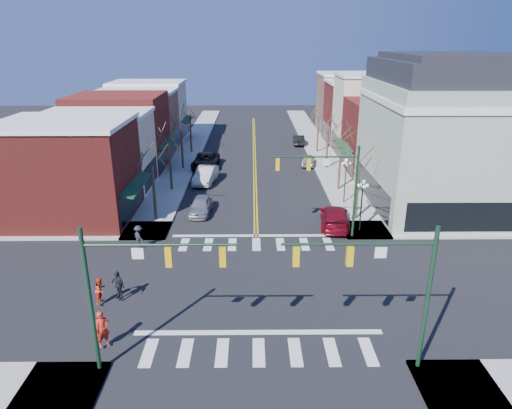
{
  "coord_description": "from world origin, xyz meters",
  "views": [
    {
      "loc": [
        -0.3,
        -24.69,
        14.55
      ],
      "look_at": [
        -0.02,
        7.23,
        2.8
      ],
      "focal_mm": 32.0,
      "sensor_mm": 36.0,
      "label": 1
    }
  ],
  "objects_px": {
    "victorian_corner": "(445,134)",
    "lamppost_corner": "(362,197)",
    "pedestrian_red_a": "(102,329)",
    "pedestrian_red_b": "(101,290)",
    "car_right_far": "(299,140)",
    "lamppost_midblock": "(346,173)",
    "car_left_far": "(206,161)",
    "car_right_near": "(335,217)",
    "pedestrian_dark_a": "(118,285)",
    "car_left_near": "(201,206)",
    "car_right_mid": "(308,160)",
    "pedestrian_dark_b": "(139,237)",
    "car_left_mid": "(206,175)"
  },
  "relations": [
    {
      "from": "car_right_far",
      "to": "pedestrian_red_a",
      "type": "height_order",
      "value": "pedestrian_red_a"
    },
    {
      "from": "car_left_far",
      "to": "car_right_far",
      "type": "relative_size",
      "value": 1.43
    },
    {
      "from": "victorian_corner",
      "to": "lamppost_corner",
      "type": "bearing_deg",
      "value": -144.14
    },
    {
      "from": "lamppost_corner",
      "to": "car_left_near",
      "type": "height_order",
      "value": "lamppost_corner"
    },
    {
      "from": "lamppost_corner",
      "to": "car_left_near",
      "type": "relative_size",
      "value": 1.01
    },
    {
      "from": "pedestrian_red_a",
      "to": "car_left_mid",
      "type": "bearing_deg",
      "value": 44.96
    },
    {
      "from": "lamppost_midblock",
      "to": "car_right_near",
      "type": "distance_m",
      "value": 6.03
    },
    {
      "from": "car_right_near",
      "to": "lamppost_corner",
      "type": "bearing_deg",
      "value": 154.26
    },
    {
      "from": "lamppost_midblock",
      "to": "car_left_mid",
      "type": "distance_m",
      "value": 15.12
    },
    {
      "from": "car_right_mid",
      "to": "pedestrian_dark_b",
      "type": "height_order",
      "value": "pedestrian_dark_b"
    },
    {
      "from": "pedestrian_dark_a",
      "to": "pedestrian_dark_b",
      "type": "relative_size",
      "value": 1.05
    },
    {
      "from": "car_right_far",
      "to": "lamppost_corner",
      "type": "bearing_deg",
      "value": 94.66
    },
    {
      "from": "pedestrian_red_a",
      "to": "pedestrian_red_b",
      "type": "bearing_deg",
      "value": 68.73
    },
    {
      "from": "pedestrian_dark_b",
      "to": "lamppost_corner",
      "type": "bearing_deg",
      "value": -121.61
    },
    {
      "from": "pedestrian_red_b",
      "to": "car_right_far",
      "type": "bearing_deg",
      "value": -6.36
    },
    {
      "from": "car_left_mid",
      "to": "pedestrian_red_a",
      "type": "xyz_separation_m",
      "value": [
        -2.44,
        -27.42,
        0.26
      ]
    },
    {
      "from": "car_left_near",
      "to": "pedestrian_red_a",
      "type": "height_order",
      "value": "pedestrian_red_a"
    },
    {
      "from": "car_right_mid",
      "to": "car_right_far",
      "type": "distance_m",
      "value": 11.24
    },
    {
      "from": "car_left_mid",
      "to": "pedestrian_dark_a",
      "type": "relative_size",
      "value": 2.92
    },
    {
      "from": "car_right_far",
      "to": "pedestrian_dark_a",
      "type": "height_order",
      "value": "pedestrian_dark_a"
    },
    {
      "from": "pedestrian_dark_a",
      "to": "car_right_far",
      "type": "bearing_deg",
      "value": 105.62
    },
    {
      "from": "car_right_near",
      "to": "pedestrian_red_a",
      "type": "height_order",
      "value": "pedestrian_red_a"
    },
    {
      "from": "pedestrian_red_b",
      "to": "car_right_mid",
      "type": "bearing_deg",
      "value": -12.95
    },
    {
      "from": "car_left_far",
      "to": "pedestrian_red_a",
      "type": "relative_size",
      "value": 3.16
    },
    {
      "from": "victorian_corner",
      "to": "lamppost_corner",
      "type": "height_order",
      "value": "victorian_corner"
    },
    {
      "from": "car_right_near",
      "to": "pedestrian_dark_a",
      "type": "bearing_deg",
      "value": 44.61
    },
    {
      "from": "victorian_corner",
      "to": "lamppost_corner",
      "type": "distance_m",
      "value": 10.89
    },
    {
      "from": "lamppost_midblock",
      "to": "pedestrian_dark_a",
      "type": "relative_size",
      "value": 2.46
    },
    {
      "from": "car_right_mid",
      "to": "pedestrian_red_a",
      "type": "xyz_separation_m",
      "value": [
        -14.06,
        -34.29,
        0.42
      ]
    },
    {
      "from": "car_right_mid",
      "to": "pedestrian_red_a",
      "type": "distance_m",
      "value": 37.06
    },
    {
      "from": "car_left_near",
      "to": "car_right_far",
      "type": "distance_m",
      "value": 29.34
    },
    {
      "from": "car_right_near",
      "to": "pedestrian_dark_a",
      "type": "relative_size",
      "value": 3.13
    },
    {
      "from": "victorian_corner",
      "to": "pedestrian_red_a",
      "type": "bearing_deg",
      "value": -139.97
    },
    {
      "from": "pedestrian_dark_a",
      "to": "victorian_corner",
      "type": "bearing_deg",
      "value": 67.93
    },
    {
      "from": "car_right_mid",
      "to": "car_left_mid",
      "type": "bearing_deg",
      "value": 38.36
    },
    {
      "from": "car_right_mid",
      "to": "lamppost_midblock",
      "type": "bearing_deg",
      "value": 105.35
    },
    {
      "from": "lamppost_corner",
      "to": "car_right_mid",
      "type": "distance_m",
      "value": 20.21
    },
    {
      "from": "victorian_corner",
      "to": "car_right_far",
      "type": "height_order",
      "value": "victorian_corner"
    },
    {
      "from": "car_right_far",
      "to": "victorian_corner",
      "type": "bearing_deg",
      "value": 113.17
    },
    {
      "from": "car_right_far",
      "to": "pedestrian_dark_b",
      "type": "xyz_separation_m",
      "value": [
        -14.92,
        -34.23,
        0.29
      ]
    },
    {
      "from": "pedestrian_red_b",
      "to": "car_left_near",
      "type": "bearing_deg",
      "value": -2.21
    },
    {
      "from": "car_right_near",
      "to": "pedestrian_red_b",
      "type": "distance_m",
      "value": 19.23
    },
    {
      "from": "lamppost_midblock",
      "to": "pedestrian_dark_a",
      "type": "bearing_deg",
      "value": -134.83
    },
    {
      "from": "victorian_corner",
      "to": "pedestrian_red_a",
      "type": "height_order",
      "value": "victorian_corner"
    },
    {
      "from": "car_left_mid",
      "to": "pedestrian_dark_b",
      "type": "bearing_deg",
      "value": -93.69
    },
    {
      "from": "victorian_corner",
      "to": "car_right_mid",
      "type": "distance_m",
      "value": 18.27
    },
    {
      "from": "lamppost_midblock",
      "to": "car_right_mid",
      "type": "xyz_separation_m",
      "value": [
        -1.8,
        13.5,
        -2.27
      ]
    },
    {
      "from": "lamppost_midblock",
      "to": "car_left_far",
      "type": "height_order",
      "value": "lamppost_midblock"
    },
    {
      "from": "car_left_mid",
      "to": "car_right_mid",
      "type": "bearing_deg",
      "value": 38.51
    },
    {
      "from": "victorian_corner",
      "to": "car_left_far",
      "type": "relative_size",
      "value": 2.35
    }
  ]
}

